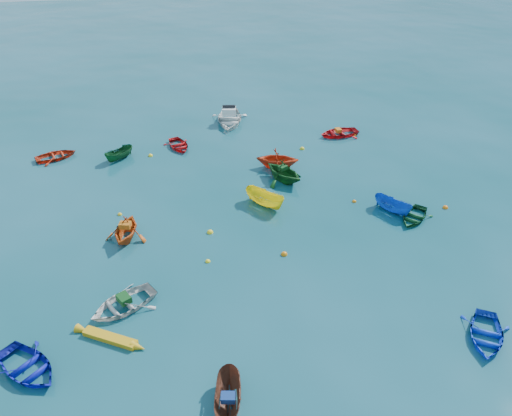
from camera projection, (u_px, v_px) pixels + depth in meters
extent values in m
plane|color=#0A4048|center=(272.00, 262.00, 28.06)|extent=(160.00, 160.00, 0.00)
imported|color=#0D14A3|center=(29.00, 371.00, 21.76)|extent=(4.16, 4.20, 0.72)
imported|color=beige|center=(124.00, 307.00, 25.04)|extent=(4.20, 3.86, 0.71)
imported|color=brown|center=(229.00, 405.00, 20.36)|extent=(1.60, 3.03, 1.11)
imported|color=blue|center=(485.00, 338.00, 23.36)|extent=(3.58, 3.90, 0.66)
imported|color=#CD4D13|center=(127.00, 238.00, 29.91)|extent=(3.15, 3.44, 1.53)
imported|color=yellow|center=(265.00, 205.00, 32.95)|extent=(2.87, 3.11, 1.19)
imported|color=#114A24|center=(413.00, 219.00, 31.64)|extent=(3.36, 3.37, 0.58)
imported|color=red|center=(57.00, 158.00, 38.59)|extent=(3.58, 3.04, 0.63)
imported|color=#114C1A|center=(283.00, 180.00, 35.70)|extent=(4.07, 4.22, 1.70)
imported|color=red|center=(339.00, 135.00, 42.09)|extent=(3.58, 2.77, 0.69)
imported|color=#0E48B6|center=(392.00, 211.00, 32.35)|extent=(2.35, 2.79, 1.04)
imported|color=red|center=(179.00, 147.00, 40.16)|extent=(2.77, 3.32, 0.59)
imported|color=red|center=(277.00, 167.00, 37.35)|extent=(3.75, 3.46, 1.64)
imported|color=#114A22|center=(120.00, 159.00, 38.47)|extent=(2.55, 2.37, 0.98)
imported|color=white|center=(229.00, 123.00, 44.33)|extent=(3.88, 4.95, 1.54)
cube|color=#114619|center=(124.00, 299.00, 24.81)|extent=(0.83, 0.89, 0.34)
cube|color=navy|center=(228.00, 398.00, 19.85)|extent=(0.64, 0.53, 0.28)
cube|color=#BF5E13|center=(125.00, 225.00, 29.45)|extent=(0.77, 0.66, 0.32)
cube|color=#104317|center=(283.00, 168.00, 35.22)|extent=(0.74, 0.69, 0.29)
cube|color=orange|center=(338.00, 130.00, 41.80)|extent=(0.51, 0.63, 0.28)
sphere|color=yellow|center=(210.00, 233.00, 30.38)|extent=(0.39, 0.39, 0.39)
sphere|color=orange|center=(445.00, 208.00, 32.69)|extent=(0.36, 0.36, 0.36)
sphere|color=gold|center=(120.00, 215.00, 32.02)|extent=(0.29, 0.29, 0.29)
sphere|color=orange|center=(284.00, 255.00, 28.59)|extent=(0.39, 0.39, 0.39)
sphere|color=yellow|center=(208.00, 262.00, 28.05)|extent=(0.29, 0.29, 0.29)
sphere|color=orange|center=(354.00, 202.00, 33.32)|extent=(0.29, 0.29, 0.29)
sphere|color=yellow|center=(151.00, 156.00, 38.91)|extent=(0.35, 0.35, 0.35)
sphere|color=orange|center=(354.00, 136.00, 42.03)|extent=(0.34, 0.34, 0.34)
sphere|color=yellow|center=(302.00, 149.00, 39.91)|extent=(0.39, 0.39, 0.39)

